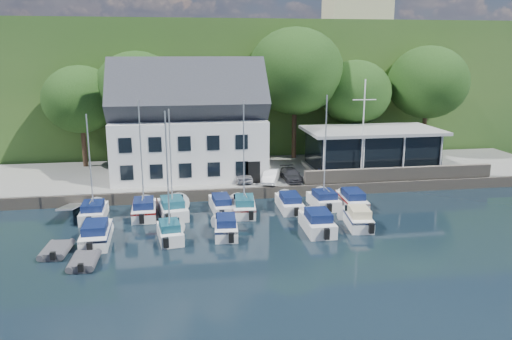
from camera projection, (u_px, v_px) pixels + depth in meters
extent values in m
plane|color=black|center=(303.00, 244.00, 33.46)|extent=(180.00, 180.00, 0.00)
cube|color=gray|center=(260.00, 174.00, 50.14)|extent=(60.00, 13.00, 1.00)
cube|color=#706759|center=(272.00, 192.00, 43.90)|extent=(60.00, 0.30, 1.00)
cube|color=#29521E|center=(220.00, 76.00, 91.08)|extent=(160.00, 75.00, 16.00)
cube|color=olive|center=(256.00, 32.00, 98.07)|extent=(50.00, 30.00, 0.30)
cube|color=#706759|center=(400.00, 174.00, 45.87)|extent=(18.00, 0.50, 1.20)
imported|color=#BABAC0|center=(242.00, 174.00, 45.66)|extent=(1.64, 3.87, 1.30)
imported|color=silver|center=(271.00, 176.00, 45.14)|extent=(2.26, 3.71, 1.15)
imported|color=#2A2A2F|center=(291.00, 174.00, 45.84)|extent=(1.63, 3.79, 1.09)
imported|color=navy|center=(327.00, 170.00, 47.15)|extent=(2.59, 4.06, 1.29)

